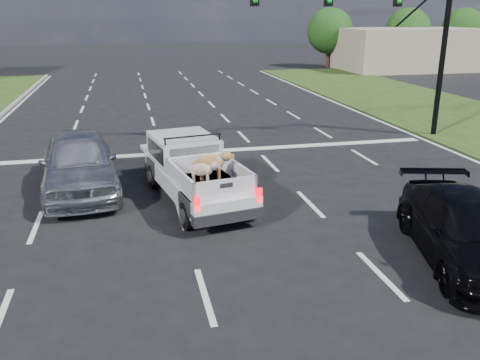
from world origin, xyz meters
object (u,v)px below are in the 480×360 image
at_px(traffic_signal, 391,18).
at_px(pickup_truck, 194,170).
at_px(silver_sedan, 79,163).
at_px(black_coupe, 466,230).

xyz_separation_m(traffic_signal, pickup_truck, (-8.44, -5.40, -3.89)).
bearing_deg(pickup_truck, traffic_signal, 22.20).
bearing_deg(silver_sedan, traffic_signal, 13.66).
bearing_deg(black_coupe, pickup_truck, 150.12).
relative_size(traffic_signal, silver_sedan, 1.80).
bearing_deg(silver_sedan, black_coupe, -43.28).
bearing_deg(pickup_truck, black_coupe, -54.94).
distance_m(traffic_signal, silver_sedan, 12.84).
distance_m(pickup_truck, black_coupe, 6.94).
height_order(pickup_truck, black_coupe, pickup_truck).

